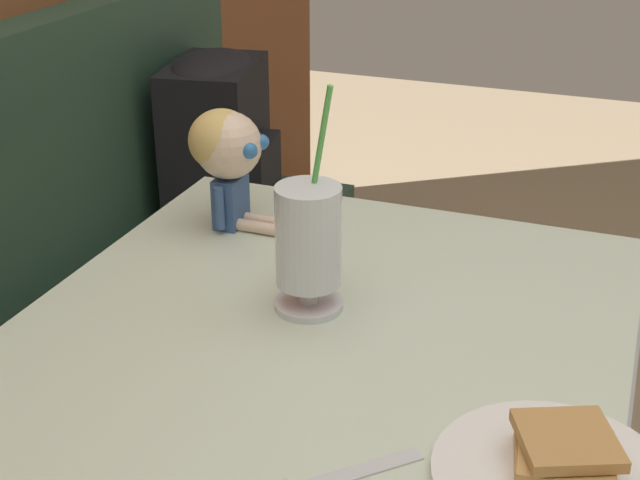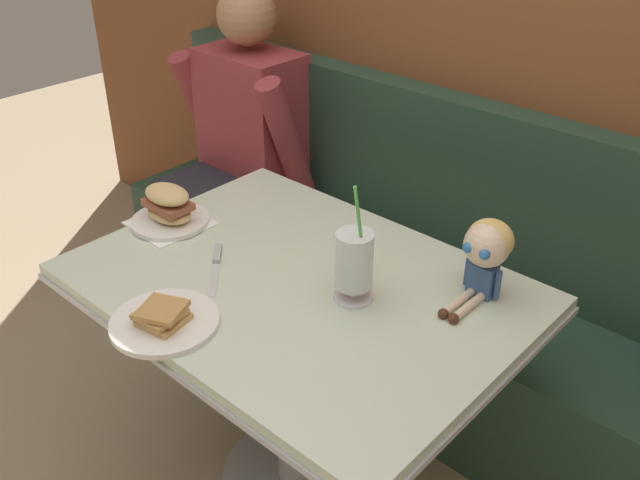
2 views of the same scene
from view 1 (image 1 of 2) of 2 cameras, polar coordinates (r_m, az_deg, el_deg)
toast_plate at (r=0.98m, az=14.64°, el=-13.85°), size 0.25×0.25×0.06m
milkshake_glass at (r=1.22m, az=-0.73°, el=-0.12°), size 0.10×0.10×0.32m
seated_doll at (r=1.47m, az=-5.78°, el=5.54°), size 0.11×0.22×0.20m
backpack at (r=2.23m, az=-6.40°, el=6.68°), size 0.33×0.29×0.41m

